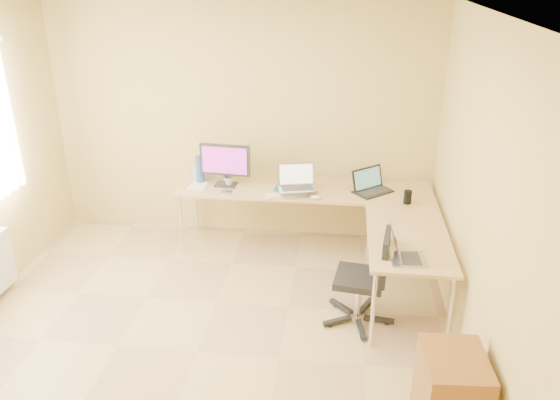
# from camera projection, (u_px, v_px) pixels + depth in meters

# --- Properties ---
(floor) EXTENTS (4.50, 4.50, 0.00)m
(floor) POSITION_uv_depth(u_px,v_px,m) (197.00, 352.00, 4.48)
(floor) COLOR tan
(floor) RESTS_ON ground
(ceiling) EXTENTS (4.50, 4.50, 0.00)m
(ceiling) POSITION_uv_depth(u_px,v_px,m) (172.00, 16.00, 3.44)
(ceiling) COLOR white
(ceiling) RESTS_ON ground
(wall_back) EXTENTS (4.50, 0.00, 4.50)m
(wall_back) POSITION_uv_depth(u_px,v_px,m) (242.00, 122.00, 6.01)
(wall_back) COLOR #D8BE6F
(wall_back) RESTS_ON ground
(wall_right) EXTENTS (0.00, 4.50, 4.50)m
(wall_right) POSITION_uv_depth(u_px,v_px,m) (488.00, 221.00, 3.74)
(wall_right) COLOR #D8BE6F
(wall_right) RESTS_ON ground
(desk_main) EXTENTS (2.65, 0.70, 0.73)m
(desk_main) POSITION_uv_depth(u_px,v_px,m) (304.00, 219.00, 5.94)
(desk_main) COLOR tan
(desk_main) RESTS_ON ground
(desk_return) EXTENTS (0.70, 1.30, 0.73)m
(desk_return) POSITION_uv_depth(u_px,v_px,m) (405.00, 272.00, 4.93)
(desk_return) COLOR tan
(desk_return) RESTS_ON ground
(monitor) EXTENTS (0.54, 0.21, 0.46)m
(monitor) POSITION_uv_depth(u_px,v_px,m) (225.00, 165.00, 5.76)
(monitor) COLOR #272727
(monitor) RESTS_ON desk_main
(book_stack) EXTENTS (0.28, 0.36, 0.06)m
(book_stack) POSITION_uv_depth(u_px,v_px,m) (289.00, 186.00, 5.75)
(book_stack) COLOR #105E5C
(book_stack) RESTS_ON desk_main
(laptop_center) EXTENTS (0.44, 0.37, 0.25)m
(laptop_center) POSITION_uv_depth(u_px,v_px,m) (297.00, 178.00, 5.56)
(laptop_center) COLOR #AEB0BE
(laptop_center) RESTS_ON desk_main
(laptop_black) EXTENTS (0.48, 0.47, 0.24)m
(laptop_black) POSITION_uv_depth(u_px,v_px,m) (373.00, 181.00, 5.63)
(laptop_black) COLOR black
(laptop_black) RESTS_ON desk_main
(keyboard) EXTENTS (0.45, 0.27, 0.02)m
(keyboard) POSITION_uv_depth(u_px,v_px,m) (286.00, 195.00, 5.59)
(keyboard) COLOR silver
(keyboard) RESTS_ON desk_main
(mouse) EXTENTS (0.12, 0.10, 0.04)m
(mouse) POSITION_uv_depth(u_px,v_px,m) (316.00, 197.00, 5.50)
(mouse) COLOR silver
(mouse) RESTS_ON desk_main
(mug) EXTENTS (0.13, 0.13, 0.09)m
(mug) POSITION_uv_depth(u_px,v_px,m) (229.00, 181.00, 5.83)
(mug) COLOR silver
(mug) RESTS_ON desk_main
(cd_stack) EXTENTS (0.12, 0.12, 0.03)m
(cd_stack) POSITION_uv_depth(u_px,v_px,m) (227.00, 193.00, 5.63)
(cd_stack) COLOR silver
(cd_stack) RESTS_ON desk_main
(water_bottle) EXTENTS (0.10, 0.10, 0.29)m
(water_bottle) POSITION_uv_depth(u_px,v_px,m) (200.00, 169.00, 5.88)
(water_bottle) COLOR #2B49A5
(water_bottle) RESTS_ON desk_main
(papers) EXTENTS (0.19, 0.27, 0.01)m
(papers) POSITION_uv_depth(u_px,v_px,m) (198.00, 185.00, 5.84)
(papers) COLOR white
(papers) RESTS_ON desk_main
(white_box) EXTENTS (0.27, 0.23, 0.09)m
(white_box) POSITION_uv_depth(u_px,v_px,m) (204.00, 174.00, 6.05)
(white_box) COLOR white
(white_box) RESTS_ON desk_main
(desk_fan) EXTENTS (0.29, 0.29, 0.28)m
(desk_fan) POSITION_uv_depth(u_px,v_px,m) (213.00, 166.00, 5.98)
(desk_fan) COLOR white
(desk_fan) RESTS_ON desk_main
(black_cup) EXTENTS (0.08, 0.08, 0.13)m
(black_cup) POSITION_uv_depth(u_px,v_px,m) (408.00, 197.00, 5.39)
(black_cup) COLOR black
(black_cup) RESTS_ON desk_main
(laptop_return) EXTENTS (0.35, 0.28, 0.22)m
(laptop_return) POSITION_uv_depth(u_px,v_px,m) (409.00, 248.00, 4.35)
(laptop_return) COLOR #ADAEC1
(laptop_return) RESTS_ON desk_return
(office_chair) EXTENTS (0.59, 0.59, 0.88)m
(office_chair) POSITION_uv_depth(u_px,v_px,m) (360.00, 271.00, 4.69)
(office_chair) COLOR black
(office_chair) RESTS_ON ground
(cabinet) EXTENTS (0.41, 0.50, 0.66)m
(cabinet) POSITION_uv_depth(u_px,v_px,m) (450.00, 400.00, 3.50)
(cabinet) COLOR #A36F27
(cabinet) RESTS_ON ground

